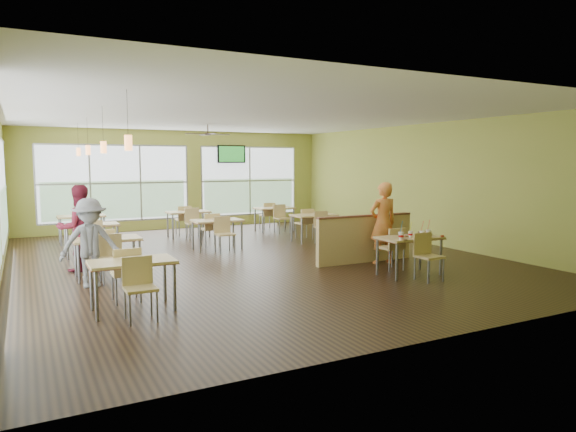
# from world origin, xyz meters

# --- Properties ---
(room) EXTENTS (12.00, 12.04, 3.20)m
(room) POSITION_xyz_m (0.00, 0.00, 1.60)
(room) COLOR black
(room) RESTS_ON ground
(window_bays) EXTENTS (9.24, 10.24, 2.38)m
(window_bays) POSITION_xyz_m (-2.65, 3.08, 1.48)
(window_bays) COLOR white
(window_bays) RESTS_ON room
(main_table) EXTENTS (1.22, 1.52, 0.87)m
(main_table) POSITION_xyz_m (2.00, -3.00, 0.63)
(main_table) COLOR #D8BA74
(main_table) RESTS_ON floor
(half_wall_divider) EXTENTS (2.40, 0.14, 1.04)m
(half_wall_divider) POSITION_xyz_m (2.00, -1.55, 0.52)
(half_wall_divider) COLOR #D8BA74
(half_wall_divider) RESTS_ON floor
(dining_tables) EXTENTS (6.92, 8.72, 0.87)m
(dining_tables) POSITION_xyz_m (-1.05, 1.71, 0.63)
(dining_tables) COLOR #D8BA74
(dining_tables) RESTS_ON floor
(pendant_lights) EXTENTS (0.11, 7.31, 0.86)m
(pendant_lights) POSITION_xyz_m (-3.20, 0.68, 2.45)
(pendant_lights) COLOR #2D2119
(pendant_lights) RESTS_ON ceiling
(ceiling_fan) EXTENTS (1.25, 1.25, 0.29)m
(ceiling_fan) POSITION_xyz_m (-0.00, 3.00, 2.95)
(ceiling_fan) COLOR #2D2119
(ceiling_fan) RESTS_ON ceiling
(tv_backwall) EXTENTS (1.00, 0.07, 0.60)m
(tv_backwall) POSITION_xyz_m (1.80, 5.90, 2.45)
(tv_backwall) COLOR black
(tv_backwall) RESTS_ON wall_back
(man_plaid) EXTENTS (0.68, 0.48, 1.75)m
(man_plaid) POSITION_xyz_m (2.26, -1.84, 0.88)
(man_plaid) COLOR #EC451A
(man_plaid) RESTS_ON floor
(patron_maroon) EXTENTS (0.95, 0.81, 1.73)m
(patron_maroon) POSITION_xyz_m (-3.61, 0.33, 0.86)
(patron_maroon) COLOR maroon
(patron_maroon) RESTS_ON floor
(patron_grey) EXTENTS (1.02, 0.60, 1.56)m
(patron_grey) POSITION_xyz_m (-3.57, -1.18, 0.78)
(patron_grey) COLOR slate
(patron_grey) RESTS_ON floor
(cup_blue) EXTENTS (0.11, 0.11, 0.38)m
(cup_blue) POSITION_xyz_m (1.59, -3.25, 0.83)
(cup_blue) COLOR white
(cup_blue) RESTS_ON main_table
(cup_yellow) EXTENTS (0.09, 0.09, 0.32)m
(cup_yellow) POSITION_xyz_m (1.95, -3.09, 0.81)
(cup_yellow) COLOR white
(cup_yellow) RESTS_ON main_table
(cup_red_near) EXTENTS (0.09, 0.09, 0.34)m
(cup_red_near) POSITION_xyz_m (2.12, -3.21, 0.82)
(cup_red_near) COLOR white
(cup_red_near) RESTS_ON main_table
(cup_red_far) EXTENTS (0.10, 0.10, 0.36)m
(cup_red_far) POSITION_xyz_m (2.32, -3.17, 0.82)
(cup_red_far) COLOR white
(cup_red_far) RESTS_ON main_table
(food_basket) EXTENTS (0.27, 0.27, 0.06)m
(food_basket) POSITION_xyz_m (2.43, -2.94, 0.78)
(food_basket) COLOR black
(food_basket) RESTS_ON main_table
(ketchup_cup) EXTENTS (0.07, 0.07, 0.03)m
(ketchup_cup) POSITION_xyz_m (2.55, -3.30, 0.76)
(ketchup_cup) COLOR #B92F10
(ketchup_cup) RESTS_ON main_table
(wrapper_left) EXTENTS (0.16, 0.15, 0.04)m
(wrapper_left) POSITION_xyz_m (1.62, -3.30, 0.77)
(wrapper_left) COLOR tan
(wrapper_left) RESTS_ON main_table
(wrapper_mid) EXTENTS (0.23, 0.21, 0.05)m
(wrapper_mid) POSITION_xyz_m (1.93, -2.96, 0.78)
(wrapper_mid) COLOR tan
(wrapper_mid) RESTS_ON main_table
(wrapper_right) EXTENTS (0.18, 0.17, 0.04)m
(wrapper_right) POSITION_xyz_m (2.22, -3.26, 0.77)
(wrapper_right) COLOR tan
(wrapper_right) RESTS_ON main_table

